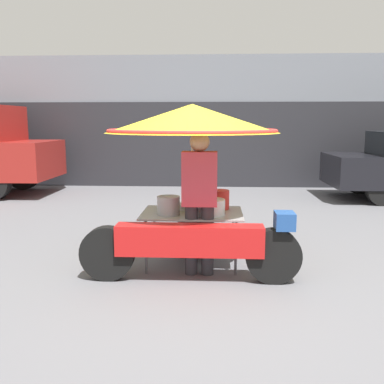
# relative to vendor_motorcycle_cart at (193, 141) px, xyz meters

# --- Properties ---
(ground_plane) EXTENTS (36.00, 36.00, 0.00)m
(ground_plane) POSITION_rel_vendor_motorcycle_cart_xyz_m (0.14, -0.64, -1.46)
(ground_plane) COLOR slate
(shopfront_building) EXTENTS (28.00, 2.06, 3.37)m
(shopfront_building) POSITION_rel_vendor_motorcycle_cart_xyz_m (0.14, 7.32, 0.21)
(shopfront_building) COLOR gray
(shopfront_building) RESTS_ON ground
(vendor_motorcycle_cart) EXTENTS (2.35, 1.98, 1.88)m
(vendor_motorcycle_cart) POSITION_rel_vendor_motorcycle_cart_xyz_m (0.00, 0.00, 0.00)
(vendor_motorcycle_cart) COLOR black
(vendor_motorcycle_cart) RESTS_ON ground
(vendor_person) EXTENTS (0.38, 0.22, 1.58)m
(vendor_person) POSITION_rel_vendor_motorcycle_cart_xyz_m (0.09, -0.27, -0.58)
(vendor_person) COLOR #2D2D33
(vendor_person) RESTS_ON ground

